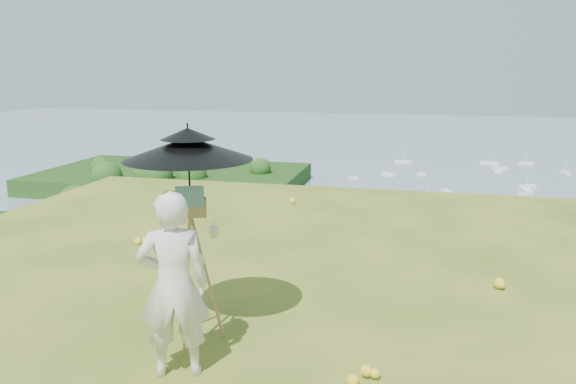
% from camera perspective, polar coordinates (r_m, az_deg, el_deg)
% --- Properties ---
extents(ground, '(14.00, 14.00, 0.00)m').
position_cam_1_polar(ground, '(6.41, 5.73, -12.72)').
color(ground, '#45601B').
rests_on(ground, ground).
extents(shoreline_tier, '(170.00, 28.00, 8.00)m').
position_cam_1_polar(shoreline_tier, '(89.56, 11.81, -13.41)').
color(shoreline_tier, gray).
rests_on(shoreline_tier, bay_water).
extents(bay_water, '(700.00, 700.00, 0.00)m').
position_cam_1_polar(bay_water, '(248.49, 12.98, 3.67)').
color(bay_water, slate).
rests_on(bay_water, ground).
extents(peninsula, '(90.00, 60.00, 12.00)m').
position_cam_1_polar(peninsula, '(180.51, -11.77, 2.10)').
color(peninsula, '#12380F').
rests_on(peninsula, bay_water).
extents(slope_trees, '(110.00, 50.00, 6.00)m').
position_cam_1_polar(slope_trees, '(44.45, 11.45, -11.28)').
color(slope_trees, '#144416').
rests_on(slope_trees, forest_slope).
extents(harbor_town, '(110.00, 22.00, 5.00)m').
position_cam_1_polar(harbor_town, '(86.95, 12.01, -9.55)').
color(harbor_town, silver).
rests_on(harbor_town, shoreline_tier).
extents(moored_boats, '(140.00, 140.00, 0.70)m').
position_cam_1_polar(moored_boats, '(171.19, 8.53, 0.08)').
color(moored_boats, white).
rests_on(moored_boats, bay_water).
extents(wildflowers, '(10.00, 10.50, 0.12)m').
position_cam_1_polar(wildflowers, '(6.61, 6.03, -11.34)').
color(wildflowers, yellow).
rests_on(wildflowers, ground).
extents(painter, '(0.72, 0.59, 1.71)m').
position_cam_1_polar(painter, '(5.11, -11.55, -9.23)').
color(painter, white).
rests_on(painter, ground).
extents(field_easel, '(0.81, 0.81, 1.63)m').
position_cam_1_polar(field_easel, '(5.67, -9.68, -7.36)').
color(field_easel, '#9D7A41').
rests_on(field_easel, ground).
extents(sun_umbrella, '(1.57, 1.57, 0.88)m').
position_cam_1_polar(sun_umbrella, '(5.45, -10.02, 2.33)').
color(sun_umbrella, black).
rests_on(sun_umbrella, field_easel).
extents(painter_cap, '(0.24, 0.27, 0.10)m').
position_cam_1_polar(painter_cap, '(4.87, -11.96, -0.39)').
color(painter_cap, '#CC7080').
rests_on(painter_cap, painter).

